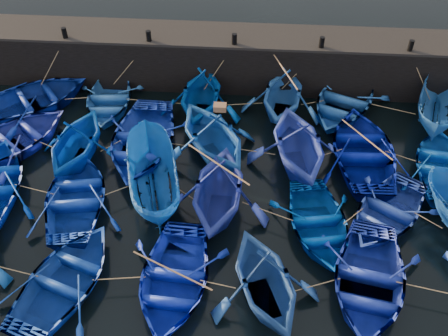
{
  "coord_description": "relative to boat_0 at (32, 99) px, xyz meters",
  "views": [
    {
      "loc": [
        1.07,
        -11.19,
        14.24
      ],
      "look_at": [
        0.0,
        3.2,
        0.7
      ],
      "focal_mm": 40.0,
      "sensor_mm": 36.0,
      "label": 1
    }
  ],
  "objects": [
    {
      "name": "boat_21",
      "position": [
        4.6,
        -9.64,
        -0.08
      ],
      "size": [
        4.68,
        5.5,
        0.97
      ],
      "primitive_type": "imported",
      "rotation": [
        0.0,
        0.0,
        2.81
      ],
      "color": "navy",
      "rests_on": "ground"
    },
    {
      "name": "boat_22",
      "position": [
        8.08,
        -9.4,
        -0.07
      ],
      "size": [
        3.61,
        4.89,
        0.98
      ],
      "primitive_type": "imported",
      "rotation": [
        0.0,
        0.0,
        -0.05
      ],
      "color": "#0F26C2",
      "rests_on": "ground"
    },
    {
      "name": "bollard_1",
      "position": [
        5.37,
        2.21,
        2.31
      ],
      "size": [
        0.24,
        0.24,
        0.5
      ],
      "primitive_type": "cylinder",
      "color": "black",
      "rests_on": "quay_top"
    },
    {
      "name": "quay_top",
      "position": [
        9.37,
        3.11,
        2.0
      ],
      "size": [
        26.0,
        2.5,
        0.12
      ],
      "primitive_type": "cube",
      "color": "black",
      "rests_on": "quay_wall"
    },
    {
      "name": "boat_1",
      "position": [
        3.52,
        0.37,
        -0.11
      ],
      "size": [
        3.56,
        4.7,
        0.92
      ],
      "primitive_type": "imported",
      "rotation": [
        0.0,
        0.0,
        0.09
      ],
      "color": "blue",
      "rests_on": "ground"
    },
    {
      "name": "boat_18",
      "position": [
        15.54,
        -5.84,
        -0.11
      ],
      "size": [
        5.06,
        5.38,
        0.91
      ],
      "primitive_type": "imported",
      "rotation": [
        0.0,
        0.0,
        -0.6
      ],
      "color": "blue",
      "rests_on": "ground"
    },
    {
      "name": "boat_4",
      "position": [
        14.59,
        0.94,
        -0.03
      ],
      "size": [
        5.51,
        6.26,
        1.08
      ],
      "primitive_type": "imported",
      "rotation": [
        0.0,
        0.0,
        -0.42
      ],
      "color": "#1B4D8C",
      "rests_on": "ground"
    },
    {
      "name": "boat_7",
      "position": [
        3.24,
        -3.42,
        0.54
      ],
      "size": [
        4.06,
        4.57,
        2.21
      ],
      "primitive_type": "imported",
      "rotation": [
        0.0,
        0.0,
        3.03
      ],
      "color": "#003793",
      "rests_on": "ground"
    },
    {
      "name": "boat_11",
      "position": [
        15.09,
        -2.51,
        0.0
      ],
      "size": [
        4.1,
        5.59,
        1.13
      ],
      "primitive_type": "imported",
      "rotation": [
        0.0,
        0.0,
        3.18
      ],
      "color": "#000D79",
      "rests_on": "ground"
    },
    {
      "name": "ground",
      "position": [
        9.37,
        -7.39,
        -0.56
      ],
      "size": [
        120.0,
        120.0,
        0.0
      ],
      "primitive_type": "plane",
      "color": "black",
      "rests_on": "ground"
    },
    {
      "name": "boat_9",
      "position": [
        8.81,
        -2.81,
        0.7
      ],
      "size": [
        6.03,
        6.25,
        2.52
      ],
      "primitive_type": "imported",
      "rotation": [
        0.0,
        0.0,
        3.69
      ],
      "color": "#124C9A",
      "rests_on": "ground"
    },
    {
      "name": "boat_3",
      "position": [
        11.72,
        0.52,
        0.58
      ],
      "size": [
        4.36,
        4.86,
        2.29
      ],
      "primitive_type": "imported",
      "rotation": [
        0.0,
        0.0,
        -0.15
      ],
      "color": "blue",
      "rests_on": "ground"
    },
    {
      "name": "boat_17",
      "position": [
        12.96,
        -6.62,
        -0.11
      ],
      "size": [
        3.85,
        4.85,
        0.91
      ],
      "primitive_type": "imported",
      "rotation": [
        0.0,
        0.0,
        0.18
      ],
      "color": "#0040A1",
      "rests_on": "ground"
    },
    {
      "name": "quay_wall",
      "position": [
        9.37,
        3.11,
        0.69
      ],
      "size": [
        26.0,
        2.5,
        2.5
      ],
      "primitive_type": "cube",
      "color": "black",
      "rests_on": "ground"
    },
    {
      "name": "boat_15",
      "position": [
        6.71,
        -5.28,
        0.42
      ],
      "size": [
        3.21,
        5.4,
        1.96
      ],
      "primitive_type": "imported",
      "rotation": [
        0.0,
        0.0,
        3.42
      ],
      "color": "#114F95",
      "rests_on": "ground"
    },
    {
      "name": "boat_23",
      "position": [
        11.04,
        -9.6,
        0.52
      ],
      "size": [
        4.8,
        5.13,
        2.18
      ],
      "primitive_type": "imported",
      "rotation": [
        0.0,
        0.0,
        0.36
      ],
      "color": "navy",
      "rests_on": "ground"
    },
    {
      "name": "loose_oars",
      "position": [
        11.04,
        -4.31,
        1.17
      ],
      "size": [
        9.27,
        12.0,
        1.49
      ],
      "color": "#99724C",
      "rests_on": "ground"
    },
    {
      "name": "boat_16",
      "position": [
        9.27,
        -5.85,
        0.64
      ],
      "size": [
        4.22,
        4.81,
        2.41
      ],
      "primitive_type": "imported",
      "rotation": [
        0.0,
        0.0,
        -0.06
      ],
      "color": "#2636A0",
      "rests_on": "ground"
    },
    {
      "name": "bollard_4",
      "position": [
        17.37,
        2.21,
        2.31
      ],
      "size": [
        0.24,
        0.24,
        0.5
      ],
      "primitive_type": "cylinder",
      "color": "black",
      "rests_on": "quay_top"
    },
    {
      "name": "boat_8",
      "position": [
        5.73,
        -2.64,
        0.02
      ],
      "size": [
        4.14,
        5.7,
        1.16
      ],
      "primitive_type": "imported",
      "rotation": [
        0.0,
        0.0,
        -0.02
      ],
      "color": "#1836B8",
      "rests_on": "ground"
    },
    {
      "name": "boat_14",
      "position": [
        3.9,
        -5.97,
        -0.07
      ],
      "size": [
        4.19,
        5.31,
        1.0
      ],
      "primitive_type": "imported",
      "rotation": [
        0.0,
        0.0,
        3.31
      ],
      "color": "#0F33A2",
      "rests_on": "ground"
    },
    {
      "name": "bollard_2",
      "position": [
        9.37,
        2.21,
        2.31
      ],
      "size": [
        0.24,
        0.24,
        0.5
      ],
      "primitive_type": "cylinder",
      "color": "black",
      "rests_on": "quay_top"
    },
    {
      "name": "mooring_ropes",
      "position": [
        9.58,
        -2.46,
        0.3
      ],
      "size": [
        18.71,
        11.81,
        2.1
      ],
      "color": "tan",
      "rests_on": "ground"
    },
    {
      "name": "boat_2",
      "position": [
        7.98,
        0.2,
        0.59
      ],
      "size": [
        4.04,
        4.61,
        2.31
      ],
      "primitive_type": "imported",
      "rotation": [
        0.0,
        0.0,
        -0.06
      ],
      "color": "#00449E",
      "rests_on": "ground"
    },
    {
      "name": "boat_6",
      "position": [
        0.23,
        -2.87,
        -0.04
      ],
      "size": [
        6.03,
        6.26,
        1.06
      ],
      "primitive_type": "imported",
      "rotation": [
        0.0,
        0.0,
        2.47
      ],
      "color": "navy",
      "rests_on": "ground"
    },
    {
      "name": "boat_5",
      "position": [
        18.67,
        0.18,
        0.35
      ],
      "size": [
        3.11,
        5.04,
        1.83
      ],
      "primitive_type": "imported",
      "rotation": [
        0.0,
        0.0,
        -0.3
      ],
      "color": "#2560A1",
      "rests_on": "ground"
    },
    {
      "name": "boat_10",
      "position": [
        12.31,
        -3.06,
        0.69
      ],
      "size": [
        4.93,
        5.45,
        2.51
      ],
      "primitive_type": "imported",
      "rotation": [
        0.0,
        0.0,
        3.33
      ],
      "color": "#273CAA",
      "rests_on": "ground"
    },
    {
      "name": "boat_0",
      "position": [
        0.0,
        0.0,
        0.0
      ],
      "size": [
        6.68,
        6.44,
        1.13
      ],
      "primitive_type": "imported",
      "rotation": [
        0.0,
        0.0,
        2.25
      ],
      "color": "navy",
      "rests_on": "ground"
    },
    {
      "name": "wooden_crate",
      "position": [
        9.11,
        -2.81,
        2.08
      ],
      "size": [
        0.5,
        0.38,
        0.24
      ],
      "primitive_type": "cube",
      "color": "brown",
      "rests_on": "boat_9"
    },
    {
      "name": "boat_24",
      "position": [
        14.42,
        -8.98,
        -0.05
      ],
      "size": [
        4.4,
        5.51,
        1.02
      ],
      "primitive_type": "imported",
      "rotation": [
        0.0,
        0.0,
        -0.19
      ],
      "color": "navy",
      "rests_on": "ground"
    },
    {
      "name": "bollard_0",
      "position": [
        1.37,
        2.21,
        2.31
      ],
      "size": [
        0.24,
        0.24,
        0.5
      ],
      "primitive_type": "cylinder",
      "color": "black",
      "rests_on": "quay_top"
    },
    {
      "name": "boat_12",
      "position": [
        18.21,
        -3.12,
        -0.09
      ],
      "size": [
        3.95,
        5.03,
        0.95
      ],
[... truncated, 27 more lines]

